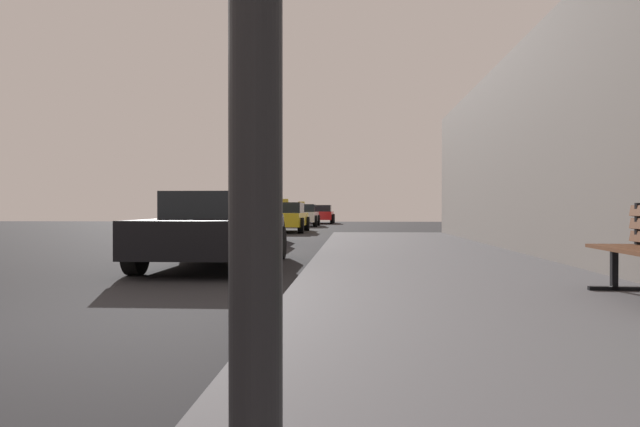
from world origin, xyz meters
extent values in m
cube|color=#5B5B60|center=(4.00, 0.00, 0.07)|extent=(4.00, 32.00, 0.15)
cube|color=brown|center=(5.11, 0.97, 0.60)|extent=(0.17, 1.89, 0.04)
cube|color=black|center=(5.33, 1.79, 0.38)|extent=(0.06, 0.06, 0.45)
cube|color=black|center=(5.33, 1.79, 0.17)|extent=(0.50, 0.08, 0.04)
cube|color=black|center=(5.56, 1.78, 0.82)|extent=(0.05, 0.05, 0.44)
cube|color=black|center=(0.35, 5.41, 0.54)|extent=(1.78, 4.32, 0.55)
cube|color=black|center=(0.35, 5.63, 1.04)|extent=(1.56, 1.94, 0.45)
cylinder|color=black|center=(1.24, 4.03, 0.32)|extent=(0.22, 0.64, 0.64)
cylinder|color=black|center=(-0.54, 4.03, 0.32)|extent=(0.22, 0.64, 0.64)
cylinder|color=black|center=(1.24, 6.80, 0.32)|extent=(0.22, 0.64, 0.64)
cylinder|color=black|center=(-0.54, 6.80, 0.32)|extent=(0.22, 0.64, 0.64)
cube|color=#233899|center=(-0.46, 11.52, 0.54)|extent=(1.83, 4.34, 0.55)
cube|color=black|center=(-0.46, 11.74, 1.04)|extent=(1.61, 1.95, 0.45)
cylinder|color=black|center=(0.46, 10.13, 0.32)|extent=(0.22, 0.64, 0.64)
cylinder|color=black|center=(-1.37, 10.13, 0.32)|extent=(0.22, 0.64, 0.64)
cylinder|color=black|center=(0.46, 12.91, 0.32)|extent=(0.22, 0.64, 0.64)
cylinder|color=black|center=(-1.37, 12.91, 0.32)|extent=(0.22, 0.64, 0.64)
cube|color=yellow|center=(-0.30, 19.80, 0.54)|extent=(1.78, 4.58, 0.55)
cube|color=black|center=(-0.30, 20.03, 1.04)|extent=(1.57, 2.06, 0.45)
cube|color=yellow|center=(-0.30, 20.03, 1.35)|extent=(0.36, 0.14, 0.16)
cylinder|color=black|center=(0.59, 18.33, 0.32)|extent=(0.22, 0.64, 0.64)
cylinder|color=black|center=(-1.20, 18.33, 0.32)|extent=(0.22, 0.64, 0.64)
cylinder|color=black|center=(0.59, 21.26, 0.32)|extent=(0.22, 0.64, 0.64)
cylinder|color=black|center=(-1.20, 21.26, 0.32)|extent=(0.22, 0.64, 0.64)
cube|color=white|center=(-0.30, 28.05, 0.54)|extent=(1.80, 4.07, 0.55)
cube|color=black|center=(-0.30, 28.25, 1.04)|extent=(1.59, 1.83, 0.45)
cube|color=yellow|center=(-0.30, 28.25, 1.35)|extent=(0.36, 0.14, 0.16)
cylinder|color=black|center=(0.60, 26.74, 0.32)|extent=(0.22, 0.64, 0.64)
cylinder|color=black|center=(-1.21, 26.74, 0.32)|extent=(0.22, 0.64, 0.64)
cylinder|color=black|center=(0.60, 29.35, 0.32)|extent=(0.22, 0.64, 0.64)
cylinder|color=black|center=(-1.21, 29.35, 0.32)|extent=(0.22, 0.64, 0.64)
cube|color=red|center=(0.42, 34.59, 0.54)|extent=(1.72, 4.36, 0.55)
cube|color=black|center=(0.42, 34.81, 1.04)|extent=(1.51, 1.96, 0.45)
cylinder|color=black|center=(1.28, 33.20, 0.32)|extent=(0.22, 0.64, 0.64)
cylinder|color=black|center=(-0.44, 33.20, 0.32)|extent=(0.22, 0.64, 0.64)
cylinder|color=black|center=(1.28, 35.99, 0.32)|extent=(0.22, 0.64, 0.64)
cylinder|color=black|center=(-0.44, 35.99, 0.32)|extent=(0.22, 0.64, 0.64)
camera|label=1|loc=(2.67, -4.01, 0.98)|focal=31.19mm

